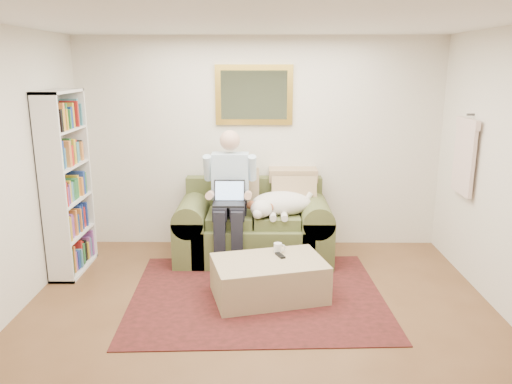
{
  "coord_description": "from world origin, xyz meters",
  "views": [
    {
      "loc": [
        0.01,
        -3.66,
        2.25
      ],
      "look_at": [
        -0.03,
        1.44,
        0.95
      ],
      "focal_mm": 35.0,
      "sensor_mm": 36.0,
      "label": 1
    }
  ],
  "objects_px": {
    "sofa": "(254,232)",
    "bookshelf": "(66,184)",
    "coffee_mug": "(278,248)",
    "laptop": "(229,197)",
    "sleeping_dog": "(282,203)",
    "seated_man": "(230,199)",
    "ottoman": "(269,279)"
  },
  "relations": [
    {
      "from": "coffee_mug",
      "to": "bookshelf",
      "type": "bearing_deg",
      "value": 168.49
    },
    {
      "from": "sofa",
      "to": "bookshelf",
      "type": "bearing_deg",
      "value": -168.68
    },
    {
      "from": "sofa",
      "to": "laptop",
      "type": "distance_m",
      "value": 0.61
    },
    {
      "from": "bookshelf",
      "to": "seated_man",
      "type": "bearing_deg",
      "value": 7.78
    },
    {
      "from": "sofa",
      "to": "seated_man",
      "type": "height_order",
      "value": "seated_man"
    },
    {
      "from": "sofa",
      "to": "bookshelf",
      "type": "xyz_separation_m",
      "value": [
        -2.03,
        -0.41,
        0.69
      ]
    },
    {
      "from": "laptop",
      "to": "ottoman",
      "type": "height_order",
      "value": "laptop"
    },
    {
      "from": "sofa",
      "to": "ottoman",
      "type": "distance_m",
      "value": 1.11
    },
    {
      "from": "seated_man",
      "to": "laptop",
      "type": "xyz_separation_m",
      "value": [
        0.0,
        -0.07,
        0.04
      ]
    },
    {
      "from": "laptop",
      "to": "bookshelf",
      "type": "relative_size",
      "value": 0.18
    },
    {
      "from": "sofa",
      "to": "laptop",
      "type": "xyz_separation_m",
      "value": [
        -0.27,
        -0.24,
        0.49
      ]
    },
    {
      "from": "laptop",
      "to": "ottoman",
      "type": "xyz_separation_m",
      "value": [
        0.44,
        -0.85,
        -0.61
      ]
    },
    {
      "from": "sleeping_dog",
      "to": "bookshelf",
      "type": "distance_m",
      "value": 2.4
    },
    {
      "from": "laptop",
      "to": "seated_man",
      "type": "bearing_deg",
      "value": 90.0
    },
    {
      "from": "seated_man",
      "to": "bookshelf",
      "type": "height_order",
      "value": "bookshelf"
    },
    {
      "from": "sleeping_dog",
      "to": "ottoman",
      "type": "bearing_deg",
      "value": -99.18
    },
    {
      "from": "sleeping_dog",
      "to": "ottoman",
      "type": "height_order",
      "value": "sleeping_dog"
    },
    {
      "from": "sleeping_dog",
      "to": "ottoman",
      "type": "relative_size",
      "value": 0.7
    },
    {
      "from": "coffee_mug",
      "to": "bookshelf",
      "type": "height_order",
      "value": "bookshelf"
    },
    {
      "from": "seated_man",
      "to": "laptop",
      "type": "bearing_deg",
      "value": -90.0
    },
    {
      "from": "ottoman",
      "to": "coffee_mug",
      "type": "height_order",
      "value": "coffee_mug"
    },
    {
      "from": "sofa",
      "to": "laptop",
      "type": "relative_size",
      "value": 5.15
    },
    {
      "from": "seated_man",
      "to": "coffee_mug",
      "type": "distance_m",
      "value": 0.94
    },
    {
      "from": "coffee_mug",
      "to": "bookshelf",
      "type": "distance_m",
      "value": 2.41
    },
    {
      "from": "seated_man",
      "to": "ottoman",
      "type": "bearing_deg",
      "value": -64.7
    },
    {
      "from": "ottoman",
      "to": "bookshelf",
      "type": "distance_m",
      "value": 2.44
    },
    {
      "from": "sleeping_dog",
      "to": "coffee_mug",
      "type": "height_order",
      "value": "sleeping_dog"
    },
    {
      "from": "sleeping_dog",
      "to": "coffee_mug",
      "type": "xyz_separation_m",
      "value": [
        -0.07,
        -0.78,
        -0.25
      ]
    },
    {
      "from": "sleeping_dog",
      "to": "bookshelf",
      "type": "height_order",
      "value": "bookshelf"
    },
    {
      "from": "seated_man",
      "to": "ottoman",
      "type": "relative_size",
      "value": 1.43
    },
    {
      "from": "sofa",
      "to": "bookshelf",
      "type": "height_order",
      "value": "bookshelf"
    },
    {
      "from": "ottoman",
      "to": "seated_man",
      "type": "bearing_deg",
      "value": 115.3
    }
  ]
}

